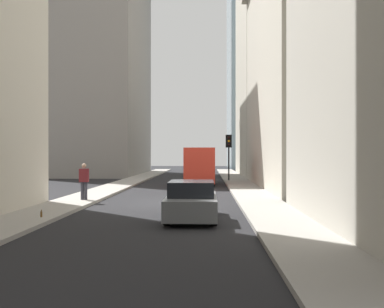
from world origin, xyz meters
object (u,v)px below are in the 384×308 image
(pedestrian, at_px, (84,180))
(delivery_truck, at_px, (200,166))
(traffic_light_midblock, at_px, (229,147))
(hatchback_grey, at_px, (192,202))
(discarded_bottle, at_px, (41,214))

(pedestrian, bearing_deg, delivery_truck, -22.36)
(delivery_truck, height_order, traffic_light_midblock, traffic_light_midblock)
(hatchback_grey, bearing_deg, pedestrian, 43.79)
(delivery_truck, bearing_deg, traffic_light_midblock, -34.31)
(delivery_truck, distance_m, discarded_bottle, 20.27)
(delivery_truck, height_order, pedestrian, delivery_truck)
(pedestrian, bearing_deg, discarded_bottle, -178.57)
(traffic_light_midblock, height_order, pedestrian, traffic_light_midblock)
(traffic_light_midblock, relative_size, pedestrian, 2.19)
(traffic_light_midblock, height_order, discarded_bottle, traffic_light_midblock)
(hatchback_grey, distance_m, pedestrian, 7.94)
(hatchback_grey, relative_size, pedestrian, 2.41)
(hatchback_grey, relative_size, discarded_bottle, 15.93)
(delivery_truck, xyz_separation_m, traffic_light_midblock, (3.54, -2.41, 1.54))
(traffic_light_midblock, bearing_deg, delivery_truck, 145.69)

